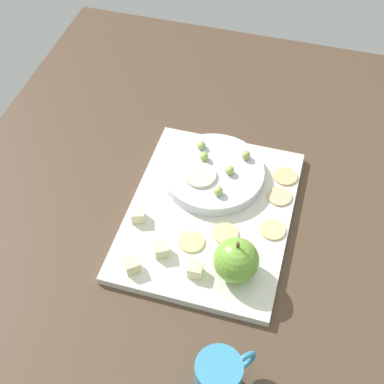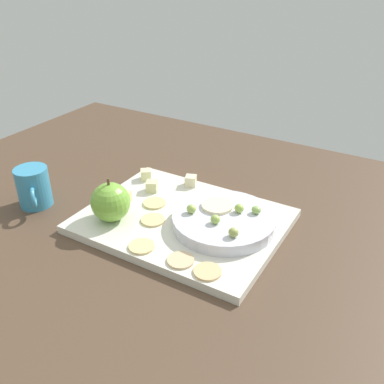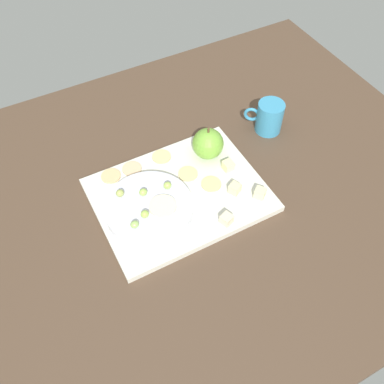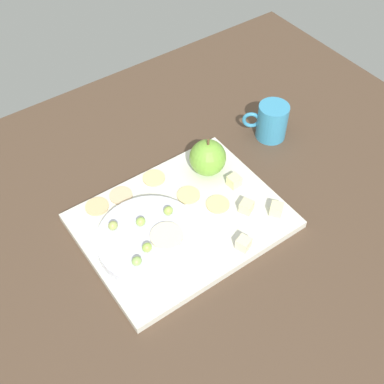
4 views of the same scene
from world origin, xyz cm
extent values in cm
cube|color=#4D3929|center=(0.00, 0.00, 1.91)|extent=(123.47, 98.28, 3.82)
cube|color=silver|center=(4.16, 0.32, 4.62)|extent=(36.85, 28.39, 1.59)
cylinder|color=silver|center=(12.10, 1.45, 6.54)|extent=(18.88, 18.88, 2.26)
sphere|color=#74B13A|center=(-7.01, -7.12, 9.09)|extent=(7.35, 7.35, 7.35)
cylinder|color=brown|center=(-7.01, -7.12, 13.37)|extent=(0.50, 0.50, 1.20)
cube|color=beige|center=(-6.77, 5.50, 6.54)|extent=(3.00, 3.00, 2.24)
cube|color=beige|center=(-10.96, 9.19, 6.54)|extent=(3.14, 3.14, 2.24)
cube|color=beige|center=(-8.95, -0.97, 6.54)|extent=(2.34, 2.34, 2.24)
cube|color=beige|center=(-0.98, 11.69, 6.54)|extent=(2.87, 2.87, 2.24)
cylinder|color=#D6B68B|center=(10.73, -11.32, 5.62)|extent=(4.47, 4.47, 0.40)
cylinder|color=#DDC284|center=(3.04, -11.50, 5.62)|extent=(4.47, 4.47, 0.40)
cylinder|color=#DEB67D|center=(15.83, -11.55, 5.62)|extent=(4.47, 4.47, 0.40)
cylinder|color=#DDC385|center=(0.09, -3.83, 5.62)|extent=(4.47, 4.47, 0.40)
cylinder|color=#D7C483|center=(-3.23, 1.32, 5.62)|extent=(4.47, 4.47, 0.40)
ellipsoid|color=#9FAC58|center=(16.40, -3.68, 8.52)|extent=(1.77, 1.60, 1.68)
ellipsoid|color=#95BC5F|center=(16.79, 5.03, 8.39)|extent=(1.77, 1.60, 1.43)
ellipsoid|color=#9FBD55|center=(6.55, -0.83, 8.51)|extent=(1.77, 1.60, 1.67)
ellipsoid|color=#9BC04F|center=(13.96, 3.76, 8.50)|extent=(1.77, 1.60, 1.66)
ellipsoid|color=#9EC256|center=(11.92, -1.63, 8.48)|extent=(1.77, 1.60, 1.61)
cylinder|color=beige|center=(9.70, 3.36, 7.97)|extent=(5.90, 5.90, 0.60)
cylinder|color=teal|center=(-25.66, -8.88, 7.91)|extent=(6.57, 6.57, 8.16)
torus|color=teal|center=(-22.31, -11.86, 7.91)|extent=(3.52, 3.25, 4.00)
camera|label=1|loc=(-53.90, -13.14, 82.12)|focal=51.03mm
camera|label=2|loc=(40.00, -57.42, 49.25)|focal=39.83mm
camera|label=3|loc=(29.07, 52.62, 80.22)|focal=39.98mm
camera|label=4|loc=(35.65, 47.55, 78.24)|focal=46.31mm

